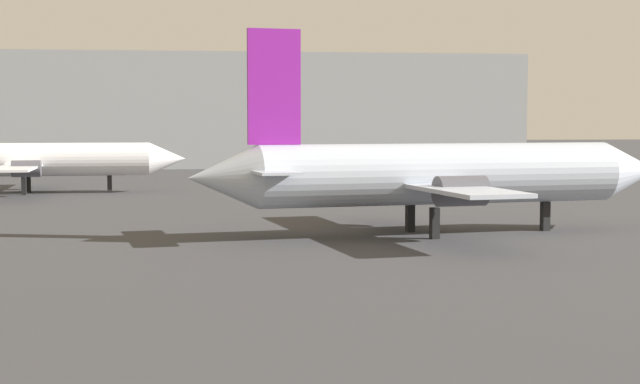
{
  "coord_description": "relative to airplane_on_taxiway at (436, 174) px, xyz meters",
  "views": [
    {
      "loc": [
        0.24,
        -6.61,
        6.57
      ],
      "look_at": [
        5.77,
        35.91,
        3.36
      ],
      "focal_mm": 54.24,
      "sensor_mm": 36.0,
      "label": 1
    }
  ],
  "objects": [
    {
      "name": "airplane_on_taxiway",
      "position": [
        0.0,
        0.0,
        0.0
      ],
      "size": [
        29.13,
        20.45,
        11.46
      ],
      "rotation": [
        0.0,
        0.0,
        0.16
      ],
      "color": "#B2BCCC",
      "rests_on": "ground_plane"
    },
    {
      "name": "airplane_distant",
      "position": [
        -27.79,
        34.7,
        -0.47
      ],
      "size": [
        26.28,
        22.94,
        8.95
      ],
      "rotation": [
        0.0,
        0.0,
        0.04
      ],
      "color": "white",
      "rests_on": "ground_plane"
    },
    {
      "name": "terminal_building",
      "position": [
        -16.07,
        88.11,
        4.34
      ],
      "size": [
        96.62,
        24.43,
        15.66
      ],
      "primitive_type": "cube",
      "color": "#999EA3",
      "rests_on": "ground_plane"
    }
  ]
}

